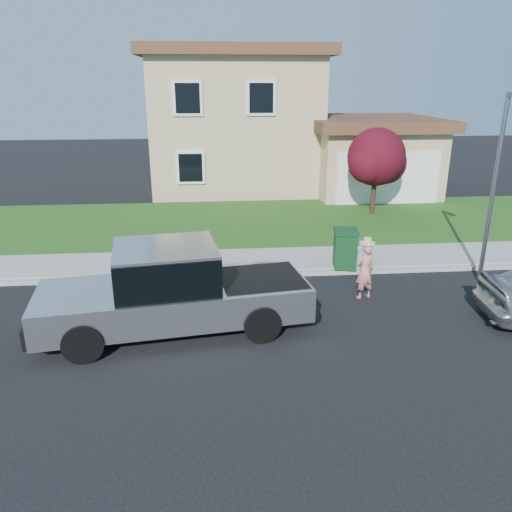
{
  "coord_description": "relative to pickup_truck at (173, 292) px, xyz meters",
  "views": [
    {
      "loc": [
        -1.24,
        -10.33,
        5.28
      ],
      "look_at": [
        -0.21,
        1.27,
        1.2
      ],
      "focal_mm": 35.0,
      "sensor_mm": 36.0,
      "label": 1
    }
  ],
  "objects": [
    {
      "name": "ground",
      "position": [
        2.16,
        0.14,
        -0.92
      ],
      "size": [
        80.0,
        80.0,
        0.0
      ],
      "primitive_type": "plane",
      "color": "black",
      "rests_on": "ground"
    },
    {
      "name": "woman",
      "position": [
        4.72,
        1.33,
        -0.16
      ],
      "size": [
        0.62,
        0.51,
        1.62
      ],
      "rotation": [
        0.0,
        0.0,
        3.47
      ],
      "color": "tan",
      "rests_on": "ground"
    },
    {
      "name": "street_lamp",
      "position": [
        8.32,
        2.13,
        1.95
      ],
      "size": [
        0.35,
        0.66,
        5.04
      ],
      "rotation": [
        0.0,
        0.0,
        0.29
      ],
      "color": "slate",
      "rests_on": "ground"
    },
    {
      "name": "sidewalk",
      "position": [
        3.16,
        4.14,
        -0.85
      ],
      "size": [
        40.0,
        2.0,
        0.15
      ],
      "primitive_type": "cube",
      "color": "gray",
      "rests_on": "ground"
    },
    {
      "name": "house",
      "position": [
        3.48,
        16.52,
        2.25
      ],
      "size": [
        14.0,
        11.3,
        6.85
      ],
      "color": "tan",
      "rests_on": "ground"
    },
    {
      "name": "curb",
      "position": [
        3.16,
        3.04,
        -0.86
      ],
      "size": [
        40.0,
        0.2,
        0.12
      ],
      "primitive_type": "cube",
      "color": "gray",
      "rests_on": "ground"
    },
    {
      "name": "pickup_truck",
      "position": [
        0.0,
        0.0,
        0.0
      ],
      "size": [
        6.24,
        2.84,
        1.98
      ],
      "rotation": [
        0.0,
        0.0,
        0.14
      ],
      "color": "black",
      "rests_on": "ground"
    },
    {
      "name": "ornamental_tree",
      "position": [
        7.5,
        9.35,
        1.41
      ],
      "size": [
        2.54,
        2.29,
        3.49
      ],
      "color": "black",
      "rests_on": "lawn"
    },
    {
      "name": "trash_bin",
      "position": [
        4.71,
        3.24,
        -0.21
      ],
      "size": [
        0.79,
        0.88,
        1.12
      ],
      "rotation": [
        0.0,
        0.0,
        -0.15
      ],
      "color": "#0F3819",
      "rests_on": "sidewalk"
    },
    {
      "name": "lawn",
      "position": [
        3.16,
        8.64,
        -0.87
      ],
      "size": [
        40.0,
        7.0,
        0.1
      ],
      "primitive_type": "cube",
      "color": "#194513",
      "rests_on": "ground"
    }
  ]
}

